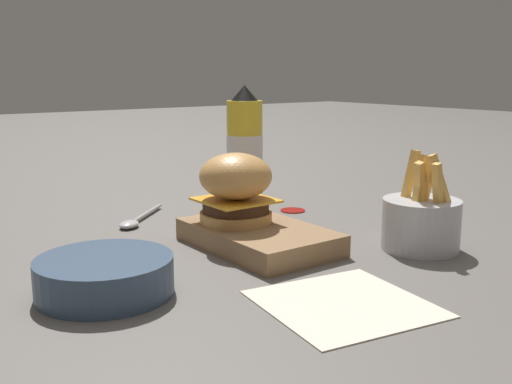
% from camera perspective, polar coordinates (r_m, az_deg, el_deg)
% --- Properties ---
extents(ground_plane, '(6.00, 6.00, 0.00)m').
position_cam_1_polar(ground_plane, '(0.87, -0.44, -5.05)').
color(ground_plane, '#5B5651').
extents(serving_board, '(0.22, 0.14, 0.03)m').
position_cam_1_polar(serving_board, '(0.85, -0.00, -4.35)').
color(serving_board, olive).
rests_on(serving_board, ground_plane).
extents(burger, '(0.10, 0.10, 0.10)m').
position_cam_1_polar(burger, '(0.86, -1.94, 0.44)').
color(burger, tan).
rests_on(burger, serving_board).
extents(ketchup_bottle, '(0.06, 0.06, 0.22)m').
position_cam_1_polar(ketchup_bottle, '(1.07, -1.09, 3.75)').
color(ketchup_bottle, yellow).
rests_on(ketchup_bottle, ground_plane).
extents(fries_basket, '(0.11, 0.11, 0.14)m').
position_cam_1_polar(fries_basket, '(0.87, 15.45, -2.76)').
color(fries_basket, '#B7B7BC').
rests_on(fries_basket, ground_plane).
extents(side_bowl, '(0.15, 0.15, 0.04)m').
position_cam_1_polar(side_bowl, '(0.69, -14.21, -7.64)').
color(side_bowl, '#384C66').
rests_on(side_bowl, ground_plane).
extents(spoon, '(0.12, 0.13, 0.01)m').
position_cam_1_polar(spoon, '(1.00, -11.46, -2.70)').
color(spoon, '#B2B2B7').
rests_on(spoon, ground_plane).
extents(ketchup_puddle, '(0.04, 0.04, 0.00)m').
position_cam_1_polar(ketchup_puddle, '(1.07, 3.52, -1.71)').
color(ketchup_puddle, '#9E140F').
rests_on(ketchup_puddle, ground_plane).
extents(parchment_square, '(0.19, 0.19, 0.00)m').
position_cam_1_polar(parchment_square, '(0.66, 8.38, -10.43)').
color(parchment_square, beige).
rests_on(parchment_square, ground_plane).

